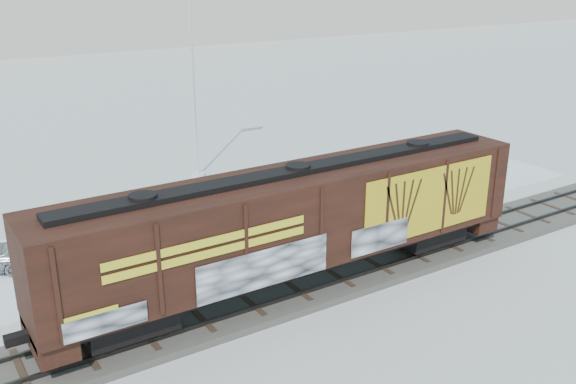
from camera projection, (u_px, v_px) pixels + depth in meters
ground at (334, 280)px, 25.94m from camera, size 500.00×500.00×0.00m
rail_track at (334, 277)px, 25.89m from camera, size 50.00×3.40×0.43m
parking_strip at (244, 221)px, 31.88m from camera, size 40.00×8.00×0.03m
hopper_railcar at (298, 220)px, 24.02m from camera, size 19.72×3.06×4.64m
flagpole at (196, 94)px, 37.11m from camera, size 2.30×0.90×13.13m
car_silver at (45, 249)px, 26.92m from camera, size 4.81×3.13×1.52m
car_white at (289, 189)px, 34.01m from camera, size 5.04×2.28×1.60m
car_dark at (329, 182)px, 35.21m from camera, size 5.43×3.79×1.46m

